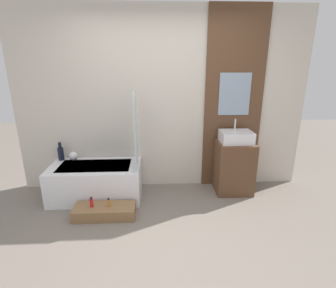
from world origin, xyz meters
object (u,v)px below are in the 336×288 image
vase_round_light (73,156)px  bottle_soap_secondary (109,203)px  bathtub (96,181)px  wooden_step_bench (105,211)px  bottle_soap_primary (92,202)px  vase_tall_dark (61,153)px  sink (236,137)px

vase_round_light → bottle_soap_secondary: bearing=-50.6°
bathtub → wooden_step_bench: bathtub is taller
wooden_step_bench → bottle_soap_secondary: bottle_soap_secondary is taller
bathtub → bottle_soap_primary: (0.05, -0.51, -0.04)m
vase_tall_dark → bottle_soap_secondary: 1.16m
sink → bathtub: bearing=-177.5°
wooden_step_bench → sink: size_ratio=1.72×
bathtub → vase_tall_dark: bearing=155.5°
sink → bottle_soap_primary: (-1.94, -0.60, -0.64)m
bottle_soap_primary → bottle_soap_secondary: (0.21, -0.00, -0.01)m
bottle_soap_secondary → bathtub: bearing=116.4°
bottle_soap_secondary → sink: bearing=19.2°
wooden_step_bench → vase_tall_dark: vase_tall_dark is taller
vase_round_light → bottle_soap_secondary: vase_round_light is taller
bathtub → sink: bearing=2.5°
vase_tall_dark → bottle_soap_primary: 1.03m
bathtub → vase_round_light: size_ratio=9.93×
wooden_step_bench → bottle_soap_primary: bearing=180.0°
sink → vase_tall_dark: size_ratio=1.67×
wooden_step_bench → bottle_soap_primary: 0.20m
sink → vase_round_light: sink is taller
bathtub → vase_tall_dark: vase_tall_dark is taller
sink → bottle_soap_secondary: 1.94m
bathtub → vase_round_light: bearing=147.6°
sink → bottle_soap_secondary: size_ratio=3.93×
bathtub → bottle_soap_primary: size_ratio=9.35×
bathtub → vase_tall_dark: (-0.53, 0.24, 0.35)m
wooden_step_bench → vase_round_light: 1.03m
vase_round_light → bottle_soap_primary: size_ratio=0.94×
vase_round_light → bottle_soap_secondary: size_ratio=1.12×
vase_tall_dark → wooden_step_bench: bearing=-46.0°
vase_tall_dark → bottle_soap_secondary: bearing=-43.9°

